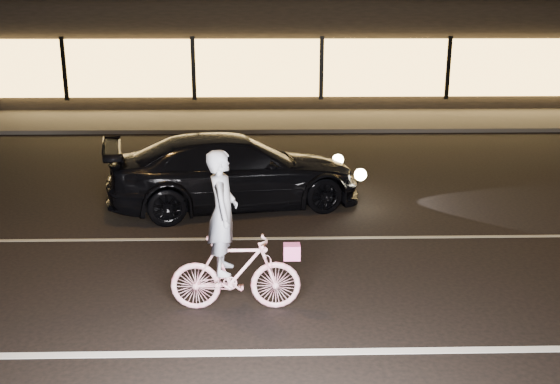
{
  "coord_description": "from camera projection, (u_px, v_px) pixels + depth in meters",
  "views": [
    {
      "loc": [
        -2.0,
        -7.43,
        3.52
      ],
      "look_at": [
        -1.8,
        0.6,
        1.19
      ],
      "focal_mm": 40.0,
      "sensor_mm": 36.0,
      "label": 1
    }
  ],
  "objects": [
    {
      "name": "lane_stripe_far",
      "position": [
        389.0,
        237.0,
        10.08
      ],
      "size": [
        60.0,
        0.1,
        0.01
      ],
      "primitive_type": "cube",
      "color": "gray",
      "rests_on": "ground"
    },
    {
      "name": "cyclist",
      "position": [
        232.0,
        255.0,
        7.47
      ],
      "size": [
        1.59,
        0.55,
        2.0
      ],
      "rotation": [
        0.0,
        0.0,
        1.57
      ],
      "color": "#DF4975",
      "rests_on": "ground"
    },
    {
      "name": "ground",
      "position": [
        418.0,
        291.0,
        8.16
      ],
      "size": [
        90.0,
        90.0,
        0.0
      ],
      "primitive_type": "plane",
      "color": "black",
      "rests_on": "ground"
    },
    {
      "name": "storefront",
      "position": [
        313.0,
        46.0,
        25.78
      ],
      "size": [
        25.4,
        8.42,
        4.2
      ],
      "color": "black",
      "rests_on": "ground"
    },
    {
      "name": "sidewalk",
      "position": [
        325.0,
        120.0,
        20.63
      ],
      "size": [
        30.0,
        4.0,
        0.12
      ],
      "primitive_type": "cube",
      "color": "#383533",
      "rests_on": "ground"
    },
    {
      "name": "lane_stripe_near",
      "position": [
        451.0,
        350.0,
        6.72
      ],
      "size": [
        60.0,
        0.12,
        0.01
      ],
      "primitive_type": "cube",
      "color": "silver",
      "rests_on": "ground"
    },
    {
      "name": "sedan",
      "position": [
        235.0,
        171.0,
        11.53
      ],
      "size": [
        4.98,
        2.91,
        1.36
      ],
      "rotation": [
        0.0,
        0.0,
        1.8
      ],
      "color": "black",
      "rests_on": "ground"
    }
  ]
}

